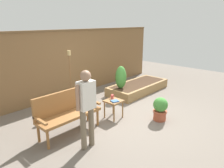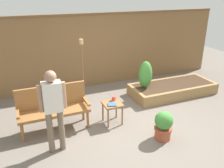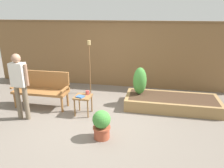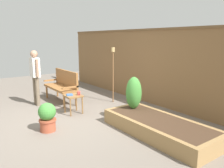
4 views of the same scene
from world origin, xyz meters
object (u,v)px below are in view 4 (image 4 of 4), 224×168
(side_table, at_px, (73,98))
(book_on_table, at_px, (70,95))
(potted_boxwood, at_px, (47,116))
(tiki_torch, at_px, (113,65))
(cup_on_table, at_px, (79,93))
(shrub_near_bench, at_px, (134,93))
(garden_bench, at_px, (63,84))
(person_by_bench, at_px, (35,73))

(side_table, relative_size, book_on_table, 2.68)
(potted_boxwood, height_order, tiki_torch, tiki_torch)
(cup_on_table, xyz_separation_m, shrub_near_bench, (1.23, 0.75, 0.14))
(garden_bench, height_order, shrub_near_bench, shrub_near_bench)
(cup_on_table, xyz_separation_m, tiki_torch, (-0.33, 1.32, 0.59))
(potted_boxwood, bearing_deg, cup_on_table, 120.27)
(cup_on_table, relative_size, shrub_near_bench, 0.16)
(potted_boxwood, xyz_separation_m, person_by_bench, (-2.01, 0.44, 0.62))
(side_table, distance_m, person_by_bench, 1.50)
(tiki_torch, relative_size, person_by_bench, 1.04)
(potted_boxwood, relative_size, tiki_torch, 0.37)
(person_by_bench, bearing_deg, cup_on_table, 24.22)
(garden_bench, xyz_separation_m, person_by_bench, (-0.08, -0.78, 0.39))
(cup_on_table, height_order, person_by_bench, person_by_bench)
(garden_bench, xyz_separation_m, book_on_table, (1.19, -0.36, -0.05))
(garden_bench, height_order, potted_boxwood, garden_bench)
(shrub_near_bench, bearing_deg, garden_bench, -166.77)
(shrub_near_bench, bearing_deg, book_on_table, -144.73)
(cup_on_table, height_order, book_on_table, cup_on_table)
(garden_bench, distance_m, shrub_near_bench, 2.60)
(cup_on_table, bearing_deg, shrub_near_bench, 31.60)
(cup_on_table, bearing_deg, book_on_table, -121.03)
(person_by_bench, bearing_deg, shrub_near_bench, 27.81)
(cup_on_table, bearing_deg, potted_boxwood, -59.73)
(cup_on_table, bearing_deg, garden_bench, 173.01)
(potted_boxwood, height_order, shrub_near_bench, shrub_near_bench)
(person_by_bench, bearing_deg, book_on_table, 18.62)
(person_by_bench, bearing_deg, tiki_torch, 61.42)
(book_on_table, bearing_deg, shrub_near_bench, 52.65)
(book_on_table, height_order, tiki_torch, tiki_torch)
(potted_boxwood, height_order, person_by_bench, person_by_bench)
(garden_bench, relative_size, person_by_bench, 0.92)
(garden_bench, bearing_deg, person_by_bench, -96.07)
(tiki_torch, bearing_deg, person_by_bench, -118.58)
(cup_on_table, distance_m, tiki_torch, 1.48)
(side_table, distance_m, tiki_torch, 1.63)
(side_table, bearing_deg, book_on_table, -117.14)
(garden_bench, distance_m, cup_on_table, 1.31)
(book_on_table, distance_m, shrub_near_bench, 1.66)
(book_on_table, xyz_separation_m, tiki_torch, (-0.21, 1.52, 0.63))
(cup_on_table, distance_m, book_on_table, 0.23)
(cup_on_table, height_order, shrub_near_bench, shrub_near_bench)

